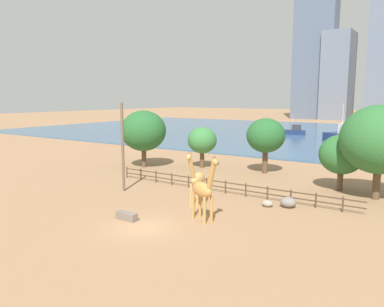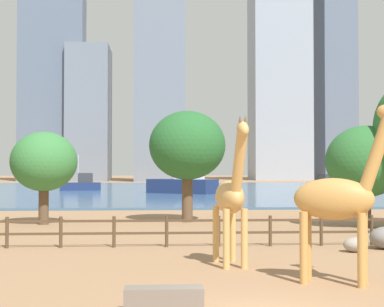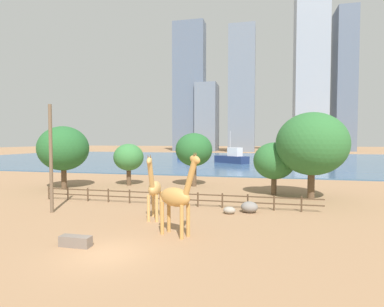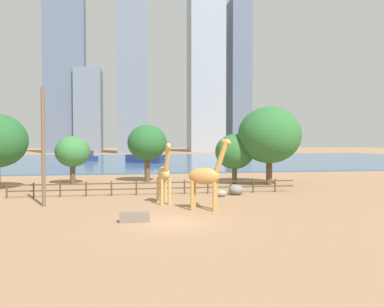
% 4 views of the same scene
% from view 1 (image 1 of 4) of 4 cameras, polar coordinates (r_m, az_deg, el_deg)
% --- Properties ---
extents(ground_plane, '(400.00, 400.00, 0.00)m').
position_cam_1_polar(ground_plane, '(101.75, 23.68, 2.50)').
color(ground_plane, '#9E7551').
extents(harbor_water, '(180.00, 86.00, 0.20)m').
position_cam_1_polar(harbor_water, '(98.80, 23.38, 2.42)').
color(harbor_water, '#3D6084').
rests_on(harbor_water, ground).
extents(giraffe_tall, '(3.12, 1.87, 5.29)m').
position_cam_1_polar(giraffe_tall, '(28.56, 1.75, -5.56)').
color(giraffe_tall, '#C18C47').
rests_on(giraffe_tall, ground).
extents(giraffe_companion, '(1.14, 3.25, 4.98)m').
position_cam_1_polar(giraffe_companion, '(32.72, 0.80, -3.94)').
color(giraffe_companion, tan).
rests_on(giraffe_companion, ground).
extents(utility_pole, '(0.28, 0.28, 8.91)m').
position_cam_1_polar(utility_pole, '(38.08, -10.51, 0.92)').
color(utility_pole, brown).
rests_on(utility_pole, ground).
extents(boulder_near_fence, '(0.99, 0.78, 0.59)m').
position_cam_1_polar(boulder_near_fence, '(33.41, 11.41, -7.46)').
color(boulder_near_fence, gray).
rests_on(boulder_near_fence, ground).
extents(boulder_by_pole, '(1.39, 1.22, 0.92)m').
position_cam_1_polar(boulder_by_pole, '(33.56, 14.44, -7.20)').
color(boulder_by_pole, gray).
rests_on(boulder_by_pole, ground).
extents(feeding_trough, '(1.80, 0.60, 0.60)m').
position_cam_1_polar(feeding_trough, '(29.80, -9.92, -9.38)').
color(feeding_trough, '#72665B').
rests_on(feeding_trough, ground).
extents(enclosure_fence, '(26.12, 0.14, 1.30)m').
position_cam_1_polar(enclosure_fence, '(37.46, 4.32, -4.83)').
color(enclosure_fence, '#4C3826').
rests_on(enclosure_fence, ground).
extents(tree_left_large, '(4.46, 4.46, 5.73)m').
position_cam_1_polar(tree_left_large, '(40.62, 21.83, -0.15)').
color(tree_left_large, brown).
rests_on(tree_left_large, ground).
extents(tree_center_broad, '(3.92, 3.92, 5.49)m').
position_cam_1_polar(tree_center_broad, '(50.21, 1.56, 1.99)').
color(tree_center_broad, brown).
rests_on(tree_center_broad, ground).
extents(tree_right_tall, '(7.05, 7.05, 8.78)m').
position_cam_1_polar(tree_right_tall, '(38.20, 26.69, 1.90)').
color(tree_right_tall, brown).
rests_on(tree_right_tall, ground).
extents(tree_left_small, '(6.08, 6.08, 7.70)m').
position_cam_1_polar(tree_left_small, '(50.92, -7.40, 3.43)').
color(tree_left_small, brown).
rests_on(tree_left_small, ground).
extents(tree_right_small, '(4.75, 4.75, 6.89)m').
position_cam_1_polar(tree_right_small, '(47.19, 11.17, 2.66)').
color(tree_right_small, brown).
rests_on(tree_right_small, ground).
extents(boat_ferry, '(9.11, 7.84, 8.04)m').
position_cam_1_polar(boat_ferry, '(83.22, 22.17, 2.47)').
color(boat_ferry, navy).
rests_on(boat_ferry, harbor_water).
extents(boat_tug, '(5.96, 3.01, 5.12)m').
position_cam_1_polar(boat_tug, '(97.43, 15.27, 3.31)').
color(boat_tug, navy).
rests_on(boat_tug, harbor_water).
extents(skyline_block_central, '(11.40, 15.12, 36.78)m').
position_cam_1_polar(skyline_block_central, '(174.37, 21.32, 10.90)').
color(skyline_block_central, slate).
rests_on(skyline_block_central, ground).
extents(skyline_tower_glass, '(17.22, 9.07, 70.58)m').
position_cam_1_polar(skyline_tower_glass, '(177.53, 18.32, 16.49)').
color(skyline_tower_glass, slate).
rests_on(skyline_tower_glass, ground).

